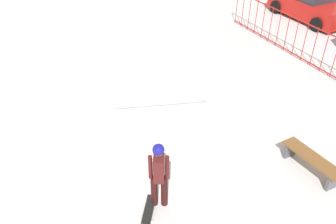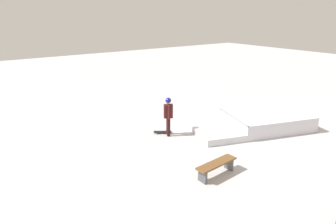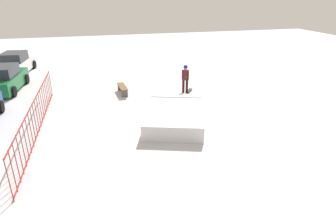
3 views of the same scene
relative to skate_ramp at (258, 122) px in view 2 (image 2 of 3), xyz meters
name	(u,v)px [view 2 (image 2 of 3)]	position (x,y,z in m)	size (l,w,h in m)	color
ground_plane	(253,131)	(0.42, 0.12, -0.32)	(60.00, 60.00, 0.00)	silver
skate_ramp	(258,122)	(0.00, 0.00, 0.00)	(5.95, 4.18, 0.74)	silver
skater	(168,114)	(3.90, -1.75, 0.69)	(0.44, 0.40, 1.73)	black
skateboard	(163,132)	(4.00, -2.05, -0.24)	(0.77, 0.62, 0.09)	black
park_bench	(216,166)	(4.63, 2.00, 0.04)	(1.63, 0.52, 0.48)	brown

